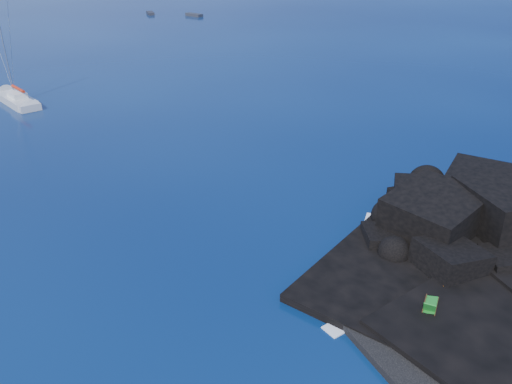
# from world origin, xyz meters

# --- Properties ---
(ground) EXTENTS (400.00, 400.00, 0.00)m
(ground) POSITION_xyz_m (0.00, 0.00, 0.00)
(ground) COLOR #030F35
(ground) RESTS_ON ground
(headland) EXTENTS (24.00, 24.00, 3.60)m
(headland) POSITION_xyz_m (13.00, 3.00, 0.00)
(headland) COLOR black
(headland) RESTS_ON ground
(beach) EXTENTS (9.08, 6.86, 0.70)m
(beach) POSITION_xyz_m (4.50, 0.50, 0.00)
(beach) COLOR black
(beach) RESTS_ON ground
(surf_foam) EXTENTS (10.00, 8.00, 0.06)m
(surf_foam) POSITION_xyz_m (5.00, 5.00, 0.00)
(surf_foam) COLOR white
(surf_foam) RESTS_ON ground
(sailboat) EXTENTS (4.46, 11.29, 11.59)m
(sailboat) POSITION_xyz_m (-7.26, 49.19, 0.00)
(sailboat) COLOR silver
(sailboat) RESTS_ON ground
(deck_chair) EXTENTS (1.62, 1.40, 1.04)m
(deck_chair) POSITION_xyz_m (4.62, 1.21, 0.87)
(deck_chair) COLOR #1B7C23
(deck_chair) RESTS_ON beach
(towel) EXTENTS (2.00, 1.24, 0.05)m
(towel) POSITION_xyz_m (3.75, -0.17, 0.37)
(towel) COLOR silver
(towel) RESTS_ON beach
(sunbather) EXTENTS (1.82, 0.79, 0.24)m
(sunbather) POSITION_xyz_m (3.75, -0.17, 0.52)
(sunbather) COLOR tan
(sunbather) RESTS_ON towel
(marker_cone) EXTENTS (0.40, 0.40, 0.57)m
(marker_cone) POSITION_xyz_m (6.40, 1.89, 0.63)
(marker_cone) COLOR orange
(marker_cone) RESTS_ON beach
(distant_boat_a) EXTENTS (2.44, 4.97, 0.63)m
(distant_boat_a) POSITION_xyz_m (32.66, 117.36, 0.00)
(distant_boat_a) COLOR #242429
(distant_boat_a) RESTS_ON ground
(distant_boat_b) EXTENTS (2.86, 5.27, 0.67)m
(distant_boat_b) POSITION_xyz_m (40.63, 108.23, 0.00)
(distant_boat_b) COLOR #2A2B2F
(distant_boat_b) RESTS_ON ground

